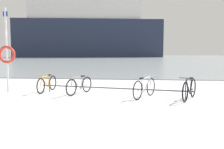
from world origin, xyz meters
TOP-DOWN VIEW (x-y plane):
  - ground at (0.00, 53.90)m, footprint 80.00×132.00m
  - bike_rack at (1.04, 4.48)m, footprint 5.95×1.13m
  - bicycle_0 at (-1.76, 5.02)m, footprint 0.46×1.69m
  - bicycle_1 at (-0.28, 4.65)m, footprint 0.74×1.57m
  - bicycle_2 at (2.27, 4.12)m, footprint 0.85×1.58m
  - bicycle_3 at (3.82, 3.93)m, footprint 0.81×1.62m
  - rescue_post at (-3.39, 4.86)m, footprint 0.74×0.11m
  - ferry_ship at (-14.58, 76.05)m, footprint 48.44×19.66m

SIDE VIEW (x-z plane):
  - ground at x=0.00m, z-range -0.08..0.00m
  - bike_rack at x=1.04m, z-range 0.12..0.42m
  - bicycle_0 at x=-1.76m, z-range -0.03..0.72m
  - bicycle_1 at x=-0.28m, z-range -0.04..0.73m
  - bicycle_3 at x=3.82m, z-range -0.04..0.77m
  - bicycle_2 at x=2.27m, z-range -0.04..0.77m
  - rescue_post at x=-3.39m, z-range -0.08..3.38m
  - ferry_ship at x=-14.58m, z-range -4.48..22.75m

